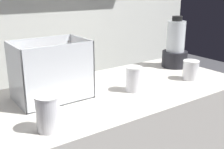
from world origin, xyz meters
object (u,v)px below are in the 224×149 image
at_px(juice_cup_orange_far_left, 48,115).
at_px(juice_cup_beet_left, 134,81).
at_px(blender_pitcher, 175,47).
at_px(juice_cup_carrot_middle, 191,71).
at_px(carrot_display_bin, 53,80).

xyz_separation_m(juice_cup_orange_far_left, juice_cup_beet_left, (0.50, 0.14, -0.01)).
distance_m(blender_pitcher, juice_cup_orange_far_left, 1.04).
xyz_separation_m(blender_pitcher, juice_cup_beet_left, (-0.49, -0.19, -0.07)).
bearing_deg(blender_pitcher, juice_cup_carrot_middle, -117.56).
distance_m(carrot_display_bin, juice_cup_beet_left, 0.38).
relative_size(carrot_display_bin, juice_cup_beet_left, 2.64).
relative_size(blender_pitcher, juice_cup_orange_far_left, 2.43).
bearing_deg(carrot_display_bin, juice_cup_carrot_middle, -14.53).
xyz_separation_m(blender_pitcher, juice_cup_orange_far_left, (-0.99, -0.33, -0.07)).
xyz_separation_m(blender_pitcher, juice_cup_carrot_middle, (-0.12, -0.23, -0.08)).
xyz_separation_m(carrot_display_bin, juice_cup_beet_left, (0.35, -0.15, -0.03)).
height_order(carrot_display_bin, juice_cup_beet_left, carrot_display_bin).
bearing_deg(blender_pitcher, carrot_display_bin, -177.01).
relative_size(blender_pitcher, juice_cup_carrot_middle, 3.00).
bearing_deg(juice_cup_beet_left, carrot_display_bin, 157.35).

